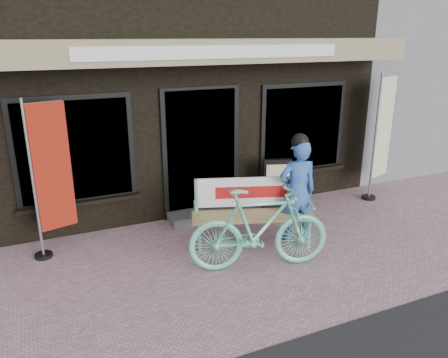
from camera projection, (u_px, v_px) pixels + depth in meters
name	position (u px, v px, depth m)	size (l,w,h in m)	color
ground	(255.00, 266.00, 5.93)	(70.00, 70.00, 0.00)	#AC838F
storefront	(149.00, 34.00, 9.29)	(7.00, 6.77, 6.00)	black
neighbor_right_near	(422.00, 41.00, 13.09)	(10.00, 7.00, 5.60)	slate
bench	(252.00, 206.00, 6.47)	(1.84, 1.00, 0.97)	#68CBAE
person	(297.00, 189.00, 6.43)	(0.64, 0.49, 1.66)	#325DAE
bicycle	(259.00, 229.00, 5.72)	(0.53, 1.88, 1.13)	#68CBAE
nobori_red	(50.00, 176.00, 5.93)	(0.66, 0.31, 2.23)	gray
nobori_cream	(382.00, 135.00, 8.11)	(0.69, 0.36, 2.35)	gray
menu_stand	(277.00, 185.00, 7.57)	(0.49, 0.24, 0.97)	black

